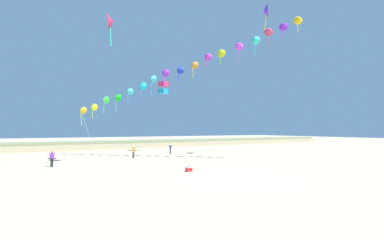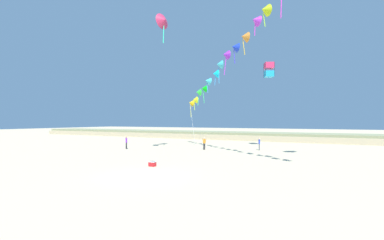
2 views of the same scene
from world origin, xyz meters
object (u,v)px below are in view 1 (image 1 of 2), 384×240
person_near_left (170,148)px  beach_cooler (189,169)px  large_kite_high_solo (164,88)px  large_kite_outer_drift (265,11)px  person_near_right (52,157)px  large_kite_low_lead (111,22)px  person_mid_center (134,151)px

person_near_left → beach_cooler: bearing=-108.9°
large_kite_high_solo → beach_cooler: large_kite_high_solo is taller
person_near_left → large_kite_high_solo: 11.11m
large_kite_outer_drift → person_near_right: bearing=172.0°
large_kite_high_solo → beach_cooler: 23.86m
large_kite_high_solo → large_kite_outer_drift: 20.21m
large_kite_outer_drift → beach_cooler: (-15.92, -5.70, -21.03)m
person_near_left → large_kite_low_lead: large_kite_low_lead is taller
person_near_left → person_near_right: bearing=-158.1°
person_mid_center → large_kite_outer_drift: large_kite_outer_drift is taller
large_kite_low_lead → large_kite_high_solo: bearing=42.8°
person_near_right → large_kite_outer_drift: 33.96m
person_mid_center → beach_cooler: bearing=-84.9°
person_near_left → person_near_right: 17.90m
person_near_left → large_kite_outer_drift: 25.09m
person_near_left → large_kite_low_lead: bearing=-149.3°
large_kite_low_lead → large_kite_outer_drift: size_ratio=1.04×
large_kite_outer_drift → beach_cooler: large_kite_outer_drift is taller
person_mid_center → beach_cooler: size_ratio=2.86×
person_mid_center → large_kite_low_lead: (-4.02, -3.78, 15.76)m
person_near_left → beach_cooler: (-5.54, -16.16, -0.72)m
person_near_left → person_near_right: (-16.61, -6.67, 0.06)m
person_near_right → person_mid_center: bearing=22.3°
large_kite_high_solo → person_near_left: bearing=-97.6°
large_kite_low_lead → person_near_right: bearing=-177.3°
person_mid_center → large_kite_high_solo: 14.28m
person_near_left → person_mid_center: 7.23m
person_near_right → beach_cooler: size_ratio=2.98×
person_near_left → large_kite_high_solo: size_ratio=0.78×
person_near_right → person_near_left: bearing=21.9°
large_kite_high_solo → person_mid_center: bearing=-137.4°
large_kite_high_solo → large_kite_outer_drift: bearing=-55.9°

